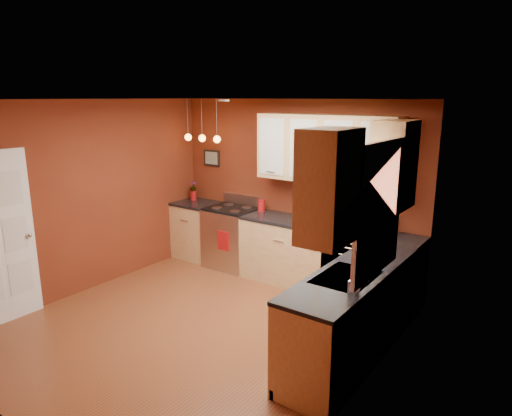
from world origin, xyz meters
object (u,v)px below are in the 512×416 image
Objects in this scene: red_canister at (261,206)px; gas_range at (232,237)px; sink at (346,279)px; coffee_maker at (380,223)px; soap_pump at (354,284)px.

gas_range is at bearing -165.10° from red_canister.
coffee_maker is at bearing 100.09° from sink.
sink is at bearing -37.07° from red_canister.
coffee_maker is 1.49× the size of soap_pump.
red_canister is 1.00× the size of soap_pump.
sink is 1.63m from coffee_maker.
sink is 3.91× the size of red_canister.
red_canister is at bearing 140.56° from soap_pump.
soap_pump is (0.21, -0.32, 0.11)m from sink.
gas_range is 6.21× the size of red_canister.
sink is at bearing -58.53° from coffee_maker.
coffee_maker reaches higher than soap_pump.
gas_range is at bearing 147.30° from soap_pump.
coffee_maker is at bearing -0.70° from red_canister.
coffee_maker is (1.87, -0.02, 0.03)m from red_canister.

